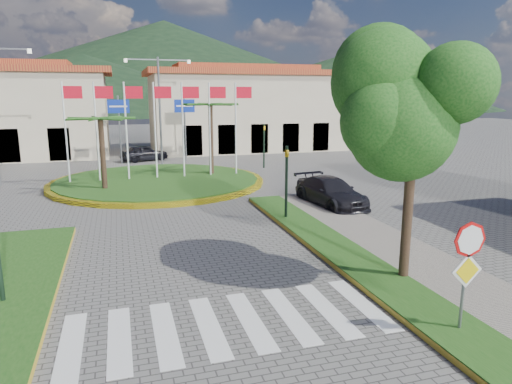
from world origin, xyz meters
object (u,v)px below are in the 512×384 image
object	(u,v)px
car_dark_a	(144,153)
car_dark_b	(204,146)
deciduous_tree	(416,99)
stop_sign	(467,260)
white_van	(4,153)
car_side_right	(331,192)
roundabout_island	(158,181)

from	to	relation	value
car_dark_a	car_dark_b	bearing A→B (deg)	-68.83
deciduous_tree	car_dark_a	xyz separation A→B (m)	(-5.71, 27.19, -4.54)
stop_sign	car_dark_a	distance (m)	30.68
deciduous_tree	white_van	world-z (taller)	deciduous_tree
car_dark_b	car_side_right	distance (m)	22.90
roundabout_island	car_dark_a	distance (m)	10.20
car_dark_b	white_van	bearing A→B (deg)	72.70
white_van	car_dark_a	distance (m)	11.32
stop_sign	car_dark_a	size ratio (longest dim) A/B	0.71
car_dark_b	car_side_right	bearing A→B (deg)	163.31
car_side_right	deciduous_tree	bearing A→B (deg)	-109.03
stop_sign	car_dark_a	xyz separation A→B (m)	(-5.11, 30.23, -1.15)
stop_sign	car_dark_b	size ratio (longest dim) A/B	0.78
car_side_right	car_dark_a	bearing A→B (deg)	106.50
stop_sign	car_dark_b	xyz separation A→B (m)	(0.58, 34.72, -1.23)
stop_sign	white_van	size ratio (longest dim) A/B	0.59
deciduous_tree	car_dark_b	size ratio (longest dim) A/B	2.01
white_van	car_dark_a	bearing A→B (deg)	-88.63
stop_sign	car_dark_b	world-z (taller)	stop_sign
deciduous_tree	car_side_right	xyz separation A→B (m)	(2.00, 8.88, -4.50)
roundabout_island	white_van	world-z (taller)	roundabout_island
roundabout_island	car_dark_b	bearing A→B (deg)	69.55
stop_sign	car_side_right	xyz separation A→B (m)	(2.60, 11.92, -1.11)
stop_sign	car_side_right	distance (m)	12.25
stop_sign	car_side_right	bearing A→B (deg)	77.69
roundabout_island	car_side_right	distance (m)	11.06
car_dark_a	car_side_right	xyz separation A→B (m)	(7.71, -18.31, 0.04)
stop_sign	car_dark_b	distance (m)	34.75
car_dark_b	car_side_right	size ratio (longest dim) A/B	0.72
deciduous_tree	car_dark_b	distance (m)	32.02
stop_sign	deciduous_tree	distance (m)	4.59
car_dark_b	stop_sign	bearing A→B (deg)	157.30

